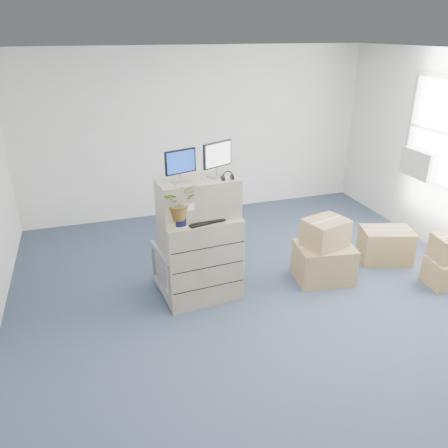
{
  "coord_description": "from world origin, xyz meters",
  "views": [
    {
      "loc": [
        -1.85,
        -3.67,
        3.03
      ],
      "look_at": [
        -0.53,
        0.4,
        1.11
      ],
      "focal_mm": 35.0,
      "sensor_mm": 36.0,
      "label": 1
    }
  ],
  "objects": [
    {
      "name": "tissue_box",
      "position": [
        -0.38,
        0.89,
        1.15
      ],
      "size": [
        0.23,
        0.13,
        0.08
      ],
      "primitive_type": "cube",
      "rotation": [
        0.0,
        0.0,
        0.11
      ],
      "color": "#459FEC",
      "rests_on": "external_drive"
    },
    {
      "name": "phone_dock",
      "position": [
        -0.74,
        0.82,
        1.09
      ],
      "size": [
        0.06,
        0.05,
        0.13
      ],
      "rotation": [
        0.0,
        0.0,
        0.07
      ],
      "color": "silver",
      "rests_on": "filing_cabinet_lower"
    },
    {
      "name": "mouse",
      "position": [
        -0.39,
        0.71,
        1.07
      ],
      "size": [
        0.11,
        0.09,
        0.03
      ],
      "primitive_type": "ellipsoid",
      "rotation": [
        0.0,
        0.0,
        0.39
      ],
      "color": "silver",
      "rests_on": "filing_cabinet_lower"
    },
    {
      "name": "ground",
      "position": [
        0.0,
        0.0,
        0.0
      ],
      "size": [
        7.0,
        7.0,
        0.0
      ],
      "primitive_type": "plane",
      "color": "#283049",
      "rests_on": "ground"
    },
    {
      "name": "potted_plant",
      "position": [
        -0.96,
        0.64,
        1.28
      ],
      "size": [
        0.42,
        0.46,
        0.4
      ],
      "rotation": [
        0.0,
        0.0,
        0.07
      ],
      "color": "#B2CAA2",
      "rests_on": "filing_cabinet_lower"
    },
    {
      "name": "filing_cabinet_lower",
      "position": [
        -0.7,
        0.77,
        0.53
      ],
      "size": [
        0.94,
        0.61,
        1.05
      ],
      "primitive_type": "cube",
      "rotation": [
        0.0,
        0.0,
        0.07
      ],
      "color": "#84795B",
      "rests_on": "ground"
    },
    {
      "name": "water_bottle",
      "position": [
        -0.66,
        0.82,
        1.17
      ],
      "size": [
        0.07,
        0.07,
        0.25
      ],
      "primitive_type": "cylinder",
      "color": "gray",
      "rests_on": "filing_cabinet_lower"
    },
    {
      "name": "monitor_left",
      "position": [
        -0.9,
        0.77,
        1.71
      ],
      "size": [
        0.36,
        0.19,
        0.37
      ],
      "rotation": [
        0.0,
        0.0,
        0.3
      ],
      "color": "#99999E",
      "rests_on": "filing_cabinet_upper"
    },
    {
      "name": "ac_unit",
      "position": [
        2.87,
        1.4,
        1.2
      ],
      "size": [
        0.24,
        0.6,
        0.4
      ],
      "primitive_type": "cube",
      "color": "beige",
      "rests_on": "wall_right"
    },
    {
      "name": "office_chair",
      "position": [
        -0.84,
        0.92,
        0.36
      ],
      "size": [
        0.78,
        0.74,
        0.73
      ],
      "primitive_type": "imported",
      "rotation": [
        0.0,
        0.0,
        3.27
      ],
      "color": "slate",
      "rests_on": "ground"
    },
    {
      "name": "monitor_right",
      "position": [
        -0.45,
        0.86,
        1.72
      ],
      "size": [
        0.38,
        0.23,
        0.4
      ],
      "rotation": [
        0.0,
        0.0,
        0.43
      ],
      "color": "#99999E",
      "rests_on": "filing_cabinet_upper"
    },
    {
      "name": "cardboard_boxes",
      "position": [
        1.53,
        0.58,
        0.32
      ],
      "size": [
        2.09,
        1.32,
        0.85
      ],
      "color": "olive",
      "rests_on": "ground"
    },
    {
      "name": "headphones",
      "position": [
        -0.39,
        0.71,
        1.54
      ],
      "size": [
        0.13,
        0.02,
        0.13
      ],
      "primitive_type": "torus",
      "rotation": [
        1.57,
        0.0,
        0.07
      ],
      "color": "black",
      "rests_on": "filing_cabinet_upper"
    },
    {
      "name": "wall_back",
      "position": [
        0.0,
        3.51,
        1.4
      ],
      "size": [
        6.0,
        0.02,
        2.8
      ],
      "primitive_type": "cube",
      "color": "silver",
      "rests_on": "ground"
    },
    {
      "name": "keyboard",
      "position": [
        -0.67,
        0.65,
        1.06
      ],
      "size": [
        0.46,
        0.27,
        0.02
      ],
      "primitive_type": "cube",
      "rotation": [
        0.0,
        0.0,
        0.22
      ],
      "color": "black",
      "rests_on": "filing_cabinet_lower"
    },
    {
      "name": "external_drive",
      "position": [
        -0.38,
        0.93,
        1.08
      ],
      "size": [
        0.21,
        0.17,
        0.06
      ],
      "primitive_type": "cube",
      "rotation": [
        0.0,
        0.0,
        -0.07
      ],
      "color": "black",
      "rests_on": "filing_cabinet_lower"
    },
    {
      "name": "filing_cabinet_upper",
      "position": [
        -0.7,
        0.82,
        1.28
      ],
      "size": [
        0.93,
        0.51,
        0.45
      ],
      "primitive_type": "cube",
      "rotation": [
        0.0,
        0.0,
        0.07
      ],
      "color": "#84795B",
      "rests_on": "filing_cabinet_lower"
    }
  ]
}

